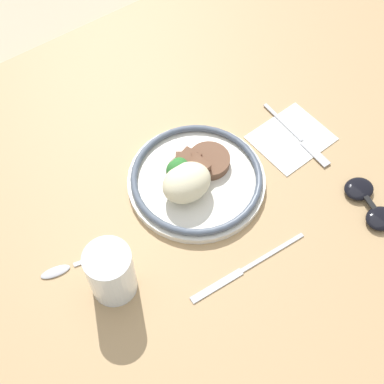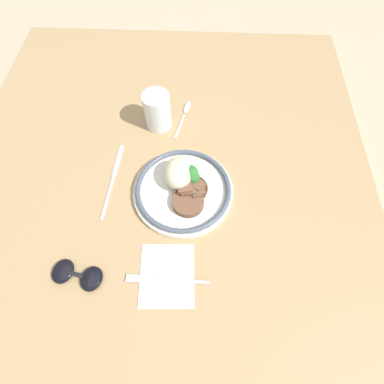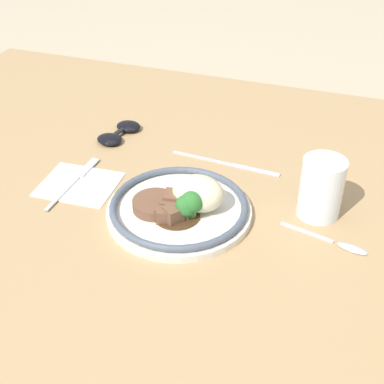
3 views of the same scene
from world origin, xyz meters
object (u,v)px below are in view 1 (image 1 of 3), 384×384
(plate, at_px, (194,178))
(sunglasses, at_px, (370,203))
(juice_glass, at_px, (111,273))
(fork, at_px, (301,140))
(knife, at_px, (245,269))
(spoon, at_px, (67,268))

(plate, distance_m, sunglasses, 0.30)
(juice_glass, bearing_deg, fork, -174.39)
(plate, height_order, juice_glass, juice_glass)
(knife, xyz_separation_m, spoon, (0.23, -0.17, 0.00))
(fork, distance_m, spoon, 0.48)
(plate, height_order, spoon, plate)
(knife, distance_m, spoon, 0.28)
(knife, bearing_deg, sunglasses, 176.35)
(fork, xyz_separation_m, knife, (0.25, 0.14, -0.00))
(knife, distance_m, sunglasses, 0.25)
(plate, height_order, sunglasses, plate)
(knife, relative_size, spoon, 1.52)
(plate, distance_m, spoon, 0.26)
(juice_glass, distance_m, knife, 0.21)
(fork, height_order, sunglasses, sunglasses)
(spoon, bearing_deg, sunglasses, 169.97)
(plate, bearing_deg, knife, 80.25)
(fork, height_order, knife, fork)
(plate, xyz_separation_m, juice_glass, (0.21, 0.08, 0.03))
(sunglasses, bearing_deg, spoon, -11.52)
(juice_glass, height_order, sunglasses, juice_glass)
(juice_glass, height_order, knife, juice_glass)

